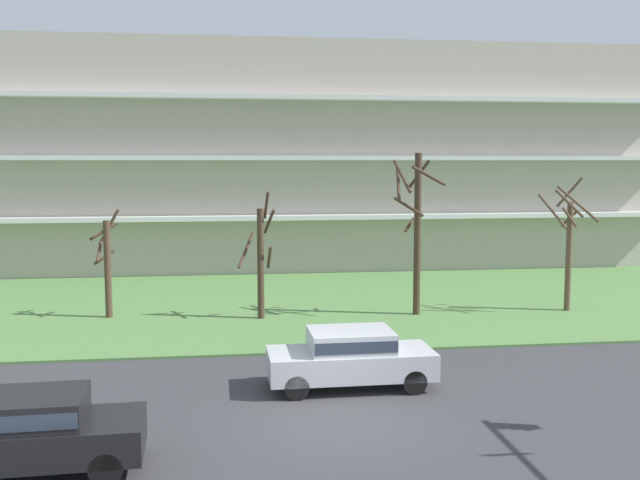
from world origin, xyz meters
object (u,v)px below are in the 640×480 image
tree_left (107,264)px  sedan_silver_near_left (351,356)px  sedan_black_center_left (27,430)px  tree_far_right (568,243)px  tree_center (261,259)px  tree_right (416,225)px

tree_left → sedan_silver_near_left: bearing=-51.1°
sedan_black_center_left → sedan_silver_near_left: bearing=29.7°
tree_left → sedan_black_center_left: bearing=-87.4°
tree_far_right → tree_center: bearing=179.0°
sedan_silver_near_left → sedan_black_center_left: 8.42m
tree_right → tree_center: bearing=178.9°
tree_far_right → sedan_black_center_left: (-17.32, -12.93, -1.94)m
tree_right → tree_far_right: size_ratio=1.18×
tree_left → sedan_black_center_left: (0.64, -14.12, -1.25)m
tree_left → tree_center: size_ratio=0.86×
tree_center → sedan_silver_near_left: tree_center is taller
tree_center → sedan_silver_near_left: (1.96, -8.64, -1.48)m
tree_center → tree_right: size_ratio=0.78×
tree_left → tree_right: (11.77, -1.09, 1.47)m
tree_left → tree_far_right: size_ratio=0.78×
tree_right → sedan_silver_near_left: (-4.02, -8.52, -2.72)m
sedan_silver_near_left → tree_far_right: bearing=-141.3°
tree_center → sedan_silver_near_left: size_ratio=1.11×
tree_far_right → sedan_silver_near_left: (-10.21, -8.43, -1.94)m
tree_center → sedan_black_center_left: tree_center is taller
tree_far_right → sedan_silver_near_left: tree_far_right is taller
tree_far_right → sedan_black_center_left: tree_far_right is taller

